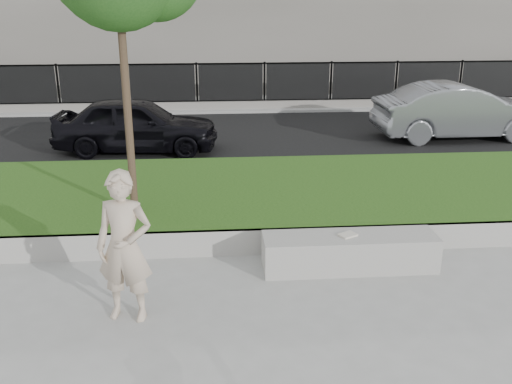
{
  "coord_description": "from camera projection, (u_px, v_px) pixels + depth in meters",
  "views": [
    {
      "loc": [
        -0.15,
        -6.67,
        3.67
      ],
      "look_at": [
        0.47,
        1.2,
        0.93
      ],
      "focal_mm": 40.0,
      "sensor_mm": 36.0,
      "label": 1
    }
  ],
  "objects": [
    {
      "name": "ground",
      "position": [
        227.0,
        289.0,
        7.49
      ],
      "size": [
        90.0,
        90.0,
        0.0
      ],
      "primitive_type": "plane",
      "color": "gray",
      "rests_on": "ground"
    },
    {
      "name": "grass_bank",
      "position": [
        222.0,
        198.0,
        10.25
      ],
      "size": [
        34.0,
        4.0,
        0.4
      ],
      "primitive_type": "cube",
      "color": "#15390E",
      "rests_on": "ground"
    },
    {
      "name": "grass_kerb",
      "position": [
        225.0,
        243.0,
        8.41
      ],
      "size": [
        34.0,
        0.08,
        0.4
      ],
      "primitive_type": "cube",
      "color": "gray",
      "rests_on": "ground"
    },
    {
      "name": "street",
      "position": [
        218.0,
        136.0,
        15.49
      ],
      "size": [
        34.0,
        7.0,
        0.04
      ],
      "primitive_type": "cube",
      "color": "black",
      "rests_on": "ground"
    },
    {
      "name": "far_pavement",
      "position": [
        216.0,
        105.0,
        19.72
      ],
      "size": [
        34.0,
        3.0,
        0.12
      ],
      "primitive_type": "cube",
      "color": "gray",
      "rests_on": "ground"
    },
    {
      "name": "iron_fence",
      "position": [
        216.0,
        96.0,
        18.61
      ],
      "size": [
        32.0,
        0.3,
        1.5
      ],
      "color": "slate",
      "rests_on": "far_pavement"
    },
    {
      "name": "stone_bench",
      "position": [
        349.0,
        252.0,
        8.0
      ],
      "size": [
        2.43,
        0.61,
        0.5
      ],
      "primitive_type": "cube",
      "color": "gray",
      "rests_on": "ground"
    },
    {
      "name": "man",
      "position": [
        125.0,
        247.0,
        6.57
      ],
      "size": [
        0.74,
        0.56,
        1.82
      ],
      "primitive_type": "imported",
      "rotation": [
        0.0,
        0.0,
        -0.21
      ],
      "color": "#C1AD94",
      "rests_on": "ground"
    },
    {
      "name": "book",
      "position": [
        348.0,
        235.0,
        7.91
      ],
      "size": [
        0.29,
        0.26,
        0.03
      ],
      "primitive_type": "cube",
      "rotation": [
        0.0,
        0.0,
        0.5
      ],
      "color": "beige",
      "rests_on": "stone_bench"
    },
    {
      "name": "car_dark",
      "position": [
        136.0,
        124.0,
        13.73
      ],
      "size": [
        4.0,
        1.85,
        1.33
      ],
      "primitive_type": "imported",
      "rotation": [
        0.0,
        0.0,
        1.5
      ],
      "color": "black",
      "rests_on": "street"
    },
    {
      "name": "car_silver",
      "position": [
        459.0,
        111.0,
        14.99
      ],
      "size": [
        4.43,
        1.65,
        1.45
      ],
      "primitive_type": "imported",
      "rotation": [
        0.0,
        0.0,
        1.6
      ],
      "color": "gray",
      "rests_on": "street"
    }
  ]
}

